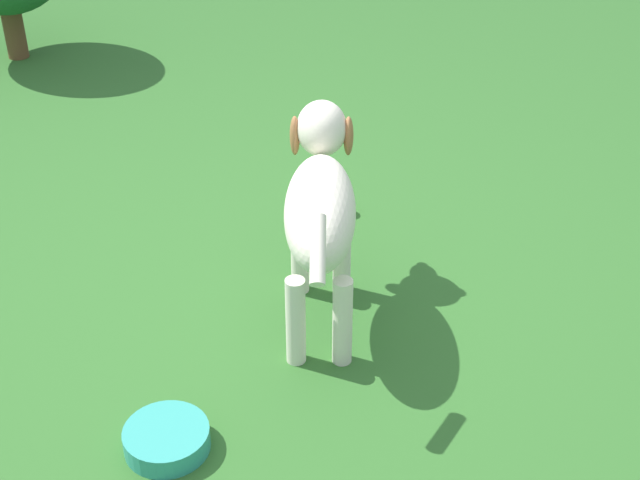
# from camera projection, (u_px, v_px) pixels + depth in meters

# --- Properties ---
(ground) EXTENTS (14.00, 14.00, 0.00)m
(ground) POSITION_uv_depth(u_px,v_px,m) (222.00, 319.00, 2.76)
(ground) COLOR #2D6026
(dog) EXTENTS (0.69, 0.60, 0.58)m
(dog) POSITION_uv_depth(u_px,v_px,m) (320.00, 205.00, 2.57)
(dog) COLOR silver
(dog) RESTS_ON ground
(tennis_ball_0) EXTENTS (0.07, 0.07, 0.07)m
(tennis_ball_0) POSITION_uv_depth(u_px,v_px,m) (343.00, 206.00, 3.25)
(tennis_ball_0) COLOR #D3E237
(tennis_ball_0) RESTS_ON ground
(water_bowl) EXTENTS (0.22, 0.22, 0.06)m
(water_bowl) POSITION_uv_depth(u_px,v_px,m) (167.00, 439.00, 2.30)
(water_bowl) COLOR teal
(water_bowl) RESTS_ON ground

